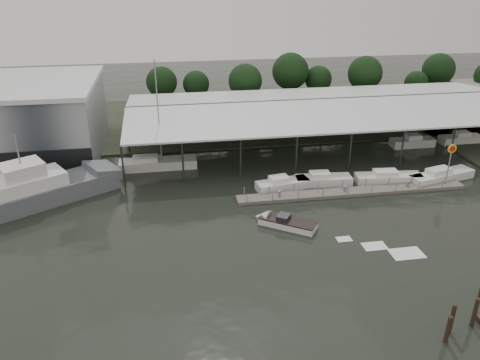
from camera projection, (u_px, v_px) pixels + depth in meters
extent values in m
plane|color=black|center=(243.00, 250.00, 44.79)|extent=(200.00, 200.00, 0.00)
cube|color=#383F2F|center=(203.00, 120.00, 82.46)|extent=(140.00, 30.00, 0.30)
cube|color=#93999D|center=(11.00, 121.00, 65.53)|extent=(24.00, 20.00, 10.00)
cube|color=white|center=(3.00, 84.00, 63.37)|extent=(24.50, 20.50, 0.60)
cube|color=#2A2C2F|center=(324.00, 99.00, 69.63)|extent=(58.00, 0.40, 0.30)
cylinder|color=#2A2C2F|center=(123.00, 166.00, 56.69)|extent=(0.24, 0.24, 5.50)
cylinder|color=#2A2C2F|center=(132.00, 113.00, 77.35)|extent=(0.24, 0.24, 5.50)
cylinder|color=#2A2C2F|center=(453.00, 98.00, 85.89)|extent=(0.24, 0.24, 5.50)
cube|color=slate|center=(352.00, 192.00, 55.89)|extent=(28.00, 2.00, 0.40)
cylinder|color=gray|center=(247.00, 199.00, 52.92)|extent=(0.10, 0.10, 1.20)
cylinder|color=gray|center=(449.00, 177.00, 58.37)|extent=(0.10, 0.10, 1.20)
cube|color=gray|center=(345.00, 189.00, 55.54)|extent=(0.30, 0.30, 0.70)
cylinder|color=gray|center=(448.00, 168.00, 56.71)|extent=(0.16, 0.16, 5.00)
cylinder|color=yellow|center=(452.00, 149.00, 55.67)|extent=(1.10, 0.12, 1.10)
cylinder|color=red|center=(453.00, 149.00, 55.61)|extent=(0.70, 0.05, 0.70)
cube|color=gray|center=(479.00, 93.00, 92.46)|extent=(10.00, 8.00, 4.00)
cube|color=slate|center=(38.00, 196.00, 53.37)|extent=(18.07, 13.47, 2.40)
cube|color=slate|center=(102.00, 170.00, 57.66)|extent=(5.33, 5.73, 1.85)
cube|color=white|center=(25.00, 184.00, 51.99)|extent=(9.38, 7.82, 1.80)
cube|color=white|center=(22.00, 170.00, 51.28)|extent=(5.50, 5.17, 1.61)
cylinder|color=gray|center=(17.00, 150.00, 50.28)|extent=(0.18, 0.18, 3.50)
cube|color=white|center=(158.00, 165.00, 62.86)|extent=(10.27, 2.63, 1.40)
cube|color=white|center=(145.00, 159.00, 62.24)|extent=(3.29, 1.80, 0.80)
cylinder|color=gray|center=(158.00, 112.00, 59.92)|extent=(0.16, 0.16, 13.40)
cylinder|color=gray|center=(147.00, 155.00, 62.08)|extent=(3.50, 0.13, 0.12)
cube|color=white|center=(288.00, 223.00, 48.72)|extent=(6.01, 5.02, 0.90)
cone|color=white|center=(262.00, 218.00, 49.85)|extent=(2.45, 2.56, 2.00)
cube|color=black|center=(288.00, 220.00, 48.56)|extent=(6.05, 5.07, 0.12)
cube|color=#2A2C2F|center=(284.00, 217.00, 48.64)|extent=(1.78, 1.83, 0.50)
cube|color=white|center=(344.00, 239.00, 46.54)|extent=(2.30, 1.50, 0.04)
cube|color=white|center=(374.00, 246.00, 45.37)|extent=(3.10, 2.00, 0.04)
cube|color=white|center=(407.00, 253.00, 44.20)|extent=(3.90, 2.50, 0.04)
cube|color=white|center=(283.00, 185.00, 56.98)|extent=(6.82, 3.28, 1.10)
cube|color=white|center=(279.00, 179.00, 56.58)|extent=(2.53, 1.97, 0.70)
cube|color=white|center=(323.00, 180.00, 58.18)|extent=(7.09, 2.70, 1.10)
cube|color=white|center=(320.00, 175.00, 57.78)|extent=(2.54, 1.78, 0.70)
cube|color=white|center=(388.00, 178.00, 58.73)|extent=(8.44, 2.98, 1.10)
cube|color=white|center=(386.00, 173.00, 58.32)|extent=(3.04, 1.88, 0.70)
cube|color=white|center=(441.00, 177.00, 59.25)|extent=(9.29, 4.38, 1.10)
cube|color=white|center=(439.00, 171.00, 58.84)|extent=(3.46, 2.34, 0.70)
cylinder|color=#322619|center=(474.00, 316.00, 34.88)|extent=(0.32, 0.32, 3.17)
cylinder|color=#322619|center=(447.00, 333.00, 33.45)|extent=(0.32, 0.32, 2.90)
cylinder|color=#322619|center=(451.00, 322.00, 34.29)|extent=(0.32, 0.32, 3.11)
cylinder|color=#2E2114|center=(163.00, 101.00, 86.65)|extent=(0.50, 0.50, 4.01)
sphere|color=#1A3817|center=(162.00, 82.00, 85.15)|extent=(5.62, 5.62, 5.62)
cylinder|color=#2E2114|center=(197.00, 101.00, 88.18)|extent=(0.50, 0.50, 3.51)
sphere|color=#1A3817|center=(196.00, 84.00, 86.86)|extent=(4.92, 4.92, 4.92)
cylinder|color=#2E2114|center=(245.00, 102.00, 85.65)|extent=(0.50, 0.50, 4.34)
sphere|color=#1A3817|center=(245.00, 81.00, 84.03)|extent=(6.08, 6.08, 6.08)
cylinder|color=#2E2114|center=(289.00, 94.00, 89.78)|extent=(0.50, 0.50, 4.90)
sphere|color=#1A3817|center=(290.00, 71.00, 87.95)|extent=(6.86, 6.86, 6.86)
cylinder|color=#2E2114|center=(317.00, 96.00, 91.03)|extent=(0.50, 0.50, 3.66)
sphere|color=#1A3817|center=(318.00, 79.00, 89.67)|extent=(5.12, 5.12, 5.12)
cylinder|color=#2E2114|center=(363.00, 95.00, 89.91)|extent=(0.50, 0.50, 4.61)
sphere|color=#1A3817|center=(365.00, 73.00, 88.19)|extent=(6.46, 6.46, 6.46)
cylinder|color=#2E2114|center=(414.00, 97.00, 91.49)|extent=(0.50, 0.50, 3.15)
sphere|color=#1A3817|center=(416.00, 82.00, 90.31)|extent=(4.40, 4.40, 4.40)
cylinder|color=#2E2114|center=(435.00, 90.00, 94.08)|extent=(0.50, 0.50, 4.49)
sphere|color=#1A3817|center=(439.00, 69.00, 92.40)|extent=(6.29, 6.29, 6.29)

